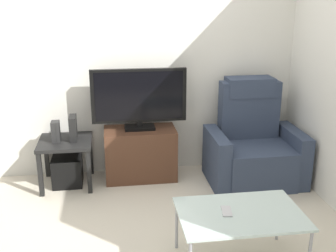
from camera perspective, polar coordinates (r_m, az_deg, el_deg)
The scene contains 12 objects.
ground_plane at distance 3.87m, azimuth -4.34°, elevation -12.47°, with size 6.40×6.40×0.00m, color beige.
wall_back at distance 4.51m, azimuth -5.79°, elevation 9.53°, with size 6.40×0.06×2.60m, color silver.
tv_stand at distance 4.53m, azimuth -3.81°, elevation -3.79°, with size 0.76×0.41×0.56m.
television at distance 4.35m, azimuth -4.00°, elevation 3.91°, with size 1.00×0.20×0.65m.
recliner_armchair at distance 4.55m, azimuth 11.58°, elevation -2.77°, with size 0.98×0.78×1.08m.
side_table at distance 4.44m, azimuth -13.87°, elevation -2.90°, with size 0.54×0.54×0.49m.
subwoofer_box at distance 4.54m, azimuth -13.63°, elevation -5.99°, with size 0.30×0.30×0.30m, color black.
book_leftmost at distance 4.37m, azimuth -15.38°, elevation -0.75°, with size 0.05×0.12×0.21m, color #262626.
book_middle at distance 4.37m, azimuth -14.84°, elevation -0.72°, with size 0.03×0.12×0.21m, color #262626.
game_console at distance 4.37m, azimuth -12.89°, elevation -0.27°, with size 0.07×0.20×0.25m, color black.
coffee_table at distance 3.12m, azimuth 9.87°, elevation -12.04°, with size 0.90×0.60×0.44m.
cell_phone at distance 3.09m, azimuth 8.05°, elevation -11.51°, with size 0.07×0.15×0.01m, color #B7B7BC.
Camera 1 is at (-0.20, -3.33, 1.95)m, focal length 44.42 mm.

